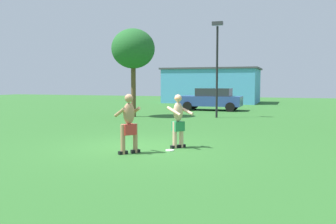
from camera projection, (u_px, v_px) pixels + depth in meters
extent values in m
plane|color=#2D6628|center=(138.00, 147.00, 11.14)|extent=(80.00, 80.00, 0.00)
cube|color=black|center=(181.00, 146.00, 11.13)|extent=(0.25, 0.27, 0.09)
cylinder|color=#E0AD89|center=(181.00, 134.00, 11.11)|extent=(0.13, 0.13, 0.81)
cube|color=black|center=(175.00, 147.00, 11.00)|extent=(0.25, 0.27, 0.09)
cylinder|color=#E0AD89|center=(175.00, 135.00, 10.98)|extent=(0.13, 0.13, 0.81)
cube|color=#28844C|center=(178.00, 126.00, 11.02)|extent=(0.40, 0.41, 0.29)
ellipsoid|color=#E0AD89|center=(178.00, 112.00, 10.98)|extent=(0.37, 0.39, 0.58)
cylinder|color=#E0AD89|center=(186.00, 111.00, 11.02)|extent=(0.54, 0.31, 0.27)
cylinder|color=#E0AD89|center=(174.00, 111.00, 10.78)|extent=(0.53, 0.33, 0.28)
sphere|color=#E0AD89|center=(178.00, 98.00, 10.95)|extent=(0.22, 0.22, 0.22)
cone|color=orange|center=(178.00, 96.00, 10.95)|extent=(0.33, 0.33, 0.12)
cube|color=black|center=(123.00, 153.00, 10.08)|extent=(0.25, 0.27, 0.09)
cylinder|color=tan|center=(123.00, 139.00, 10.05)|extent=(0.13, 0.13, 0.83)
cube|color=black|center=(135.00, 151.00, 10.29)|extent=(0.25, 0.27, 0.09)
cylinder|color=tan|center=(135.00, 138.00, 10.26)|extent=(0.13, 0.13, 0.83)
cube|color=red|center=(129.00, 129.00, 10.13)|extent=(0.41, 0.43, 0.30)
ellipsoid|color=tan|center=(129.00, 113.00, 10.09)|extent=(0.38, 0.40, 0.60)
cylinder|color=tan|center=(120.00, 112.00, 10.05)|extent=(0.50, 0.40, 0.30)
cylinder|color=tan|center=(135.00, 112.00, 10.30)|extent=(0.50, 0.40, 0.32)
sphere|color=tan|center=(129.00, 98.00, 10.06)|extent=(0.23, 0.23, 0.23)
cylinder|color=white|center=(170.00, 150.00, 10.60)|extent=(0.25, 0.25, 0.03)
cube|color=#2D478C|center=(211.00, 101.00, 26.00)|extent=(4.31, 1.82, 0.70)
cube|color=#282D33|center=(214.00, 92.00, 25.89)|extent=(2.42, 1.59, 0.56)
cylinder|color=black|center=(187.00, 106.00, 25.67)|extent=(0.64, 0.22, 0.64)
cylinder|color=black|center=(194.00, 105.00, 27.37)|extent=(0.64, 0.22, 0.64)
cylinder|color=black|center=(230.00, 107.00, 24.70)|extent=(0.64, 0.22, 0.64)
cylinder|color=black|center=(234.00, 106.00, 26.40)|extent=(0.64, 0.22, 0.64)
cylinder|color=black|center=(217.00, 72.00, 20.41)|extent=(0.12, 0.12, 5.11)
cube|color=#333338|center=(218.00, 23.00, 20.19)|extent=(0.60, 0.24, 0.20)
cube|color=#4C9ED1|center=(212.00, 86.00, 36.08)|extent=(8.87, 5.39, 3.24)
cube|color=#3F3F44|center=(212.00, 69.00, 35.95)|extent=(9.23, 5.60, 0.16)
cylinder|color=brown|center=(133.00, 90.00, 21.04)|extent=(0.27, 0.27, 3.13)
ellipsoid|color=#236028|center=(133.00, 49.00, 20.85)|extent=(2.49, 2.49, 2.27)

